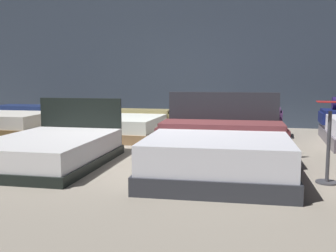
% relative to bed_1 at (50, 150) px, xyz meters
% --- Properties ---
extents(ground_plane, '(18.00, 18.00, 0.02)m').
position_rel_bed_1_xyz_m(ground_plane, '(1.16, 1.40, -0.20)').
color(ground_plane, gray).
extents(showroom_back_wall, '(18.00, 0.06, 3.50)m').
position_rel_bed_1_xyz_m(showroom_back_wall, '(1.16, 4.74, 1.56)').
color(showroom_back_wall, '#333D4C').
rests_on(showroom_back_wall, ground_plane).
extents(bed_1, '(1.49, 2.14, 0.84)m').
position_rel_bed_1_xyz_m(bed_1, '(0.00, 0.00, 0.00)').
color(bed_1, black).
rests_on(bed_1, ground_plane).
extents(bed_2, '(1.78, 2.13, 0.96)m').
position_rel_bed_1_xyz_m(bed_2, '(2.26, -0.03, 0.07)').
color(bed_2, '#2E3037').
rests_on(bed_2, ground_plane).
extents(bed_4, '(1.71, 2.10, 0.53)m').
position_rel_bed_1_xyz_m(bed_4, '(-2.26, 2.63, 0.04)').
color(bed_4, brown).
rests_on(bed_4, ground_plane).
extents(bed_5, '(1.69, 2.02, 0.47)m').
position_rel_bed_1_xyz_m(bed_5, '(0.06, 2.69, 0.01)').
color(bed_5, '#8F6B47').
rests_on(bed_5, ground_plane).
extents(bed_6, '(1.58, 2.09, 0.56)m').
position_rel_bed_1_xyz_m(bed_6, '(2.35, 2.63, 0.06)').
color(bed_6, brown).
rests_on(bed_6, ground_plane).
extents(price_sign, '(0.28, 0.24, 0.91)m').
position_rel_bed_1_xyz_m(price_sign, '(3.47, -0.15, 0.15)').
color(price_sign, '#3F3F44').
rests_on(price_sign, ground_plane).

